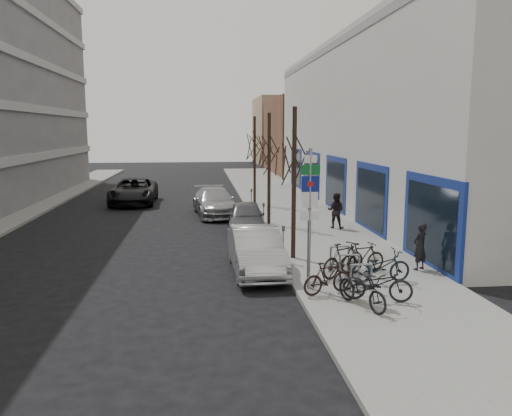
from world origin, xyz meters
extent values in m
plane|color=black|center=(0.00, 0.00, 0.00)|extent=(120.00, 120.00, 0.00)
cube|color=slate|center=(4.50, 10.00, 0.07)|extent=(5.00, 70.00, 0.15)
cube|color=#B7B7B2|center=(17.00, 16.00, 5.00)|extent=(20.00, 32.00, 10.00)
cube|color=brown|center=(13.00, 40.00, 4.00)|extent=(12.00, 14.00, 8.00)
cube|color=#937A5B|center=(13.50, 55.00, 4.50)|extent=(13.00, 12.00, 9.00)
cylinder|color=gray|center=(2.40, 0.00, 2.10)|extent=(0.10, 0.10, 4.20)
cube|color=white|center=(2.40, -0.03, 3.90)|extent=(0.35, 0.03, 0.22)
cube|color=#0C5926|center=(2.40, -0.03, 3.60)|extent=(0.55, 0.03, 0.28)
cube|color=navy|center=(2.40, -0.03, 3.20)|extent=(0.50, 0.03, 0.45)
cube|color=maroon|center=(2.40, -0.04, 3.20)|extent=(0.18, 0.02, 0.14)
cube|color=white|center=(2.40, -0.03, 2.75)|extent=(0.45, 0.03, 0.45)
cube|color=white|center=(2.40, -0.03, 2.30)|extent=(0.55, 0.03, 0.28)
cylinder|color=gray|center=(3.50, -0.50, 0.55)|extent=(0.06, 0.06, 0.80)
cylinder|color=gray|center=(4.10, -0.50, 0.55)|extent=(0.06, 0.06, 0.80)
cylinder|color=gray|center=(3.80, -0.50, 0.95)|extent=(0.60, 0.06, 0.06)
cylinder|color=gray|center=(3.50, 0.60, 0.55)|extent=(0.06, 0.06, 0.80)
cylinder|color=gray|center=(4.10, 0.60, 0.55)|extent=(0.06, 0.06, 0.80)
cylinder|color=gray|center=(3.80, 0.60, 0.95)|extent=(0.60, 0.06, 0.06)
cylinder|color=gray|center=(3.50, 1.70, 0.55)|extent=(0.06, 0.06, 0.80)
cylinder|color=gray|center=(4.10, 1.70, 0.55)|extent=(0.06, 0.06, 0.80)
cylinder|color=gray|center=(3.80, 1.70, 0.95)|extent=(0.60, 0.06, 0.06)
cylinder|color=black|center=(2.60, 3.50, 2.75)|extent=(0.16, 0.16, 5.50)
cylinder|color=black|center=(2.60, 10.00, 2.75)|extent=(0.16, 0.16, 5.50)
cylinder|color=black|center=(2.60, 16.50, 2.75)|extent=(0.16, 0.16, 5.50)
cylinder|color=gray|center=(2.15, 3.00, 0.70)|extent=(0.05, 0.05, 1.10)
cube|color=#3F3F44|center=(2.15, 3.00, 1.33)|extent=(0.10, 0.08, 0.18)
cylinder|color=gray|center=(2.15, 8.50, 0.70)|extent=(0.05, 0.05, 1.10)
cube|color=#3F3F44|center=(2.15, 8.50, 1.33)|extent=(0.10, 0.08, 0.18)
cylinder|color=gray|center=(2.15, 14.00, 0.70)|extent=(0.05, 0.05, 1.10)
cube|color=#3F3F44|center=(2.15, 14.00, 1.33)|extent=(0.10, 0.08, 0.18)
imported|color=black|center=(3.45, -1.70, 0.71)|extent=(1.21, 1.89, 1.11)
imported|color=black|center=(2.83, -0.56, 0.63)|extent=(1.64, 0.94, 0.95)
imported|color=black|center=(4.66, 0.29, 0.73)|extent=(1.96, 0.77, 1.17)
imported|color=black|center=(3.73, 1.00, 0.71)|extent=(1.87, 1.44, 1.12)
imported|color=black|center=(4.01, -1.26, 0.72)|extent=(1.94, 1.11, 1.13)
imported|color=black|center=(4.47, 1.41, 0.65)|extent=(1.73, 0.91, 1.01)
imported|color=#B5B5BA|center=(1.13, 2.33, 0.74)|extent=(1.69, 4.53, 1.48)
imported|color=#505055|center=(1.40, 9.02, 0.70)|extent=(1.95, 4.22, 1.40)
imported|color=#9A999E|center=(0.08, 13.68, 0.75)|extent=(2.70, 5.38, 1.50)
imported|color=black|center=(-4.96, 18.66, 0.82)|extent=(2.79, 5.93, 1.64)
imported|color=black|center=(6.43, 1.50, 0.93)|extent=(0.68, 0.61, 1.57)
imported|color=black|center=(5.57, 8.68, 0.99)|extent=(0.74, 0.66, 1.67)
camera|label=1|loc=(-0.64, -13.72, 4.71)|focal=35.00mm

